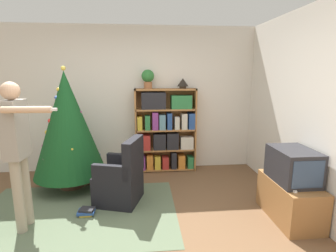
{
  "coord_description": "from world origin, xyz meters",
  "views": [
    {
      "loc": [
        0.23,
        -2.58,
        1.77
      ],
      "look_at": [
        0.57,
        0.99,
        1.05
      ],
      "focal_mm": 28.0,
      "sensor_mm": 36.0,
      "label": 1
    }
  ],
  "objects_px": {
    "standing_person": "(17,144)",
    "table_lamp": "(183,83)",
    "bookshelf": "(165,130)",
    "television": "(293,165)",
    "potted_plant": "(148,78)",
    "armchair": "(121,180)",
    "christmas_tree": "(68,124)"
  },
  "relations": [
    {
      "from": "television",
      "to": "table_lamp",
      "type": "relative_size",
      "value": 2.97
    },
    {
      "from": "bookshelf",
      "to": "christmas_tree",
      "type": "xyz_separation_m",
      "value": [
        -1.54,
        -0.6,
        0.25
      ]
    },
    {
      "from": "standing_person",
      "to": "table_lamp",
      "type": "distance_m",
      "value": 2.77
    },
    {
      "from": "christmas_tree",
      "to": "potted_plant",
      "type": "distance_m",
      "value": 1.54
    },
    {
      "from": "bookshelf",
      "to": "potted_plant",
      "type": "relative_size",
      "value": 4.59
    },
    {
      "from": "bookshelf",
      "to": "armchair",
      "type": "height_order",
      "value": "bookshelf"
    },
    {
      "from": "armchair",
      "to": "bookshelf",
      "type": "bearing_deg",
      "value": 165.29
    },
    {
      "from": "christmas_tree",
      "to": "armchair",
      "type": "relative_size",
      "value": 2.05
    },
    {
      "from": "armchair",
      "to": "table_lamp",
      "type": "relative_size",
      "value": 4.6
    },
    {
      "from": "standing_person",
      "to": "table_lamp",
      "type": "height_order",
      "value": "same"
    },
    {
      "from": "television",
      "to": "potted_plant",
      "type": "height_order",
      "value": "potted_plant"
    },
    {
      "from": "bookshelf",
      "to": "potted_plant",
      "type": "bearing_deg",
      "value": 178.79
    },
    {
      "from": "christmas_tree",
      "to": "standing_person",
      "type": "distance_m",
      "value": 1.13
    },
    {
      "from": "christmas_tree",
      "to": "potted_plant",
      "type": "bearing_deg",
      "value": 25.95
    },
    {
      "from": "bookshelf",
      "to": "potted_plant",
      "type": "height_order",
      "value": "potted_plant"
    },
    {
      "from": "bookshelf",
      "to": "table_lamp",
      "type": "height_order",
      "value": "table_lamp"
    },
    {
      "from": "armchair",
      "to": "television",
      "type": "bearing_deg",
      "value": 89.94
    },
    {
      "from": "television",
      "to": "christmas_tree",
      "type": "xyz_separation_m",
      "value": [
        -2.93,
        1.21,
        0.32
      ]
    },
    {
      "from": "christmas_tree",
      "to": "table_lamp",
      "type": "xyz_separation_m",
      "value": [
        1.86,
        0.6,
        0.6
      ]
    },
    {
      "from": "potted_plant",
      "to": "armchair",
      "type": "bearing_deg",
      "value": -109.17
    },
    {
      "from": "television",
      "to": "table_lamp",
      "type": "distance_m",
      "value": 2.3
    },
    {
      "from": "armchair",
      "to": "standing_person",
      "type": "relative_size",
      "value": 0.54
    },
    {
      "from": "television",
      "to": "table_lamp",
      "type": "bearing_deg",
      "value": 120.66
    },
    {
      "from": "table_lamp",
      "to": "television",
      "type": "bearing_deg",
      "value": -59.34
    },
    {
      "from": "table_lamp",
      "to": "bookshelf",
      "type": "bearing_deg",
      "value": -178.82
    },
    {
      "from": "television",
      "to": "potted_plant",
      "type": "bearing_deg",
      "value": 132.98
    },
    {
      "from": "christmas_tree",
      "to": "standing_person",
      "type": "bearing_deg",
      "value": -101.9
    },
    {
      "from": "standing_person",
      "to": "bookshelf",
      "type": "bearing_deg",
      "value": 135.55
    },
    {
      "from": "television",
      "to": "christmas_tree",
      "type": "distance_m",
      "value": 3.18
    },
    {
      "from": "armchair",
      "to": "potted_plant",
      "type": "bearing_deg",
      "value": 177.41
    },
    {
      "from": "bookshelf",
      "to": "christmas_tree",
      "type": "distance_m",
      "value": 1.68
    },
    {
      "from": "bookshelf",
      "to": "potted_plant",
      "type": "distance_m",
      "value": 0.99
    }
  ]
}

